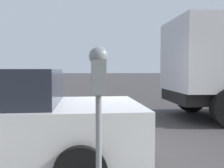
{
  "coord_description": "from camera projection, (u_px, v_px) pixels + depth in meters",
  "views": [
    {
      "loc": [
        -5.1,
        0.83,
        1.51
      ],
      "look_at": [
        -2.23,
        0.48,
        1.35
      ],
      "focal_mm": 42.0,
      "sensor_mm": 36.0,
      "label": 1
    }
  ],
  "objects": [
    {
      "name": "ground_plane",
      "position": [
        122.0,
        145.0,
        5.24
      ],
      "size": [
        220.0,
        220.0,
        0.0
      ],
      "primitive_type": "plane",
      "color": "#3D3A3A"
    },
    {
      "name": "parking_meter",
      "position": [
        98.0,
        85.0,
        2.6
      ],
      "size": [
        0.21,
        0.19,
        1.6
      ],
      "color": "gray",
      "rests_on": "sidewalk"
    }
  ]
}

